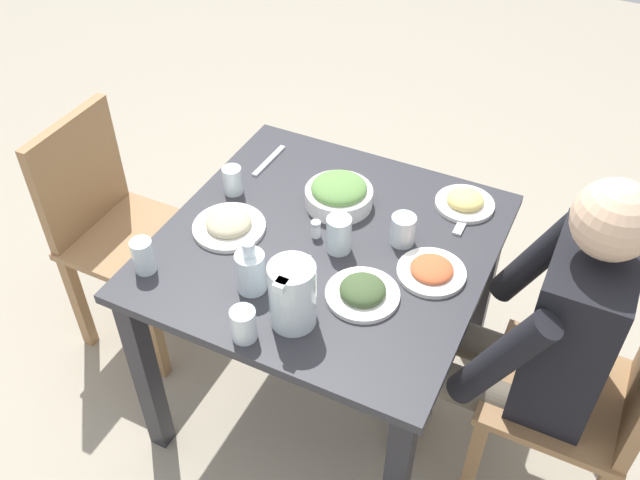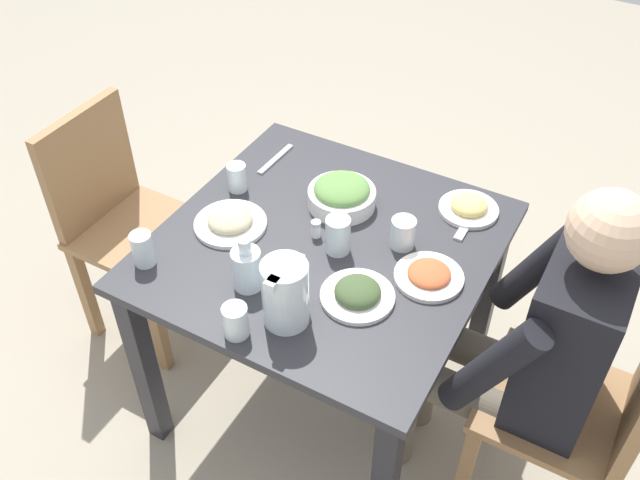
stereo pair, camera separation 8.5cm
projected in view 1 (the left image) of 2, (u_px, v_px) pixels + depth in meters
The scene contains 20 objects.
ground_plane at pixel (324, 392), 2.51m from camera, with size 8.00×8.00×0.00m, color #9E937F.
dining_table at pixel (325, 271), 2.09m from camera, with size 0.93×0.93×0.73m.
chair_near at pixel (596, 394), 1.90m from camera, with size 0.40×0.40×0.89m.
chair_far at pixel (112, 222), 2.43m from camera, with size 0.40×0.40×0.89m.
diner_near at pixel (532, 334), 1.86m from camera, with size 0.48×0.53×1.19m.
water_pitcher at pixel (293, 294), 1.73m from camera, with size 0.16×0.12×0.19m.
salad_bowl at pixel (339, 193), 2.11m from camera, with size 0.21×0.21×0.09m.
plate_fries at pixel (465, 201), 2.12m from camera, with size 0.18×0.18×0.05m.
plate_beans at pixel (229, 225), 2.04m from camera, with size 0.22×0.22×0.05m.
plate_dolmas at pixel (363, 292), 1.84m from camera, with size 0.20×0.20×0.05m.
plate_rice_curry at pixel (432, 271), 1.91m from camera, with size 0.19×0.19×0.04m.
water_glass_by_pitcher at pixel (403, 230), 1.98m from camera, with size 0.07×0.07×0.09m, color silver.
water_glass_far_right at pixel (143, 256), 1.90m from camera, with size 0.06×0.06×0.10m, color silver.
water_glass_center at pixel (244, 324), 1.72m from camera, with size 0.07×0.07×0.09m, color silver.
water_glass_near_right at pixel (233, 180), 2.16m from camera, with size 0.06×0.06×0.09m, color silver.
water_glass_near_left at pixel (339, 234), 1.95m from camera, with size 0.07×0.07×0.11m, color silver.
oil_carafe at pixel (251, 273), 1.84m from camera, with size 0.08×0.08×0.16m.
salt_shaker at pixel (316, 229), 2.01m from camera, with size 0.03×0.03×0.05m.
fork_near at pixel (465, 218), 2.09m from camera, with size 0.17×0.03×0.01m, color silver.
knife_near at pixel (269, 161), 2.30m from camera, with size 0.18×0.02×0.01m, color silver.
Camera 1 is at (-1.34, -0.64, 2.09)m, focal length 39.07 mm.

